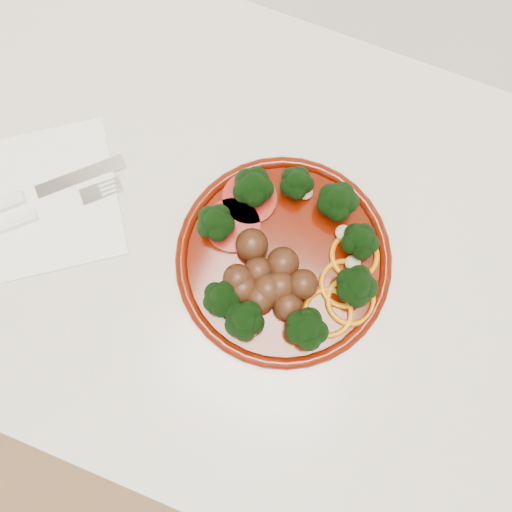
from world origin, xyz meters
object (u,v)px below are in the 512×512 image
at_px(knife, 20,198).
at_px(fork, 24,219).
at_px(plate, 282,258).
at_px(napkin, 42,200).

distance_m(knife, fork, 0.03).
bearing_deg(knife, plate, -35.88).
bearing_deg(plate, napkin, -172.86).
relative_size(knife, fork, 1.12).
xyz_separation_m(napkin, fork, (-0.01, -0.03, 0.01)).
height_order(napkin, knife, knife).
xyz_separation_m(plate, knife, (-0.32, -0.05, -0.01)).
relative_size(plate, knife, 1.59).
height_order(knife, fork, knife).
height_order(plate, napkin, plate).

